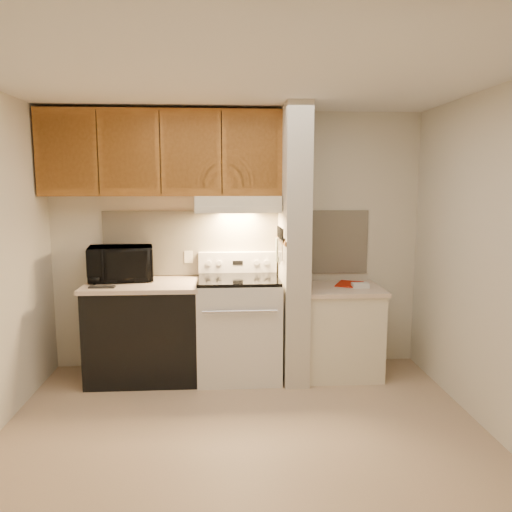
{
  "coord_description": "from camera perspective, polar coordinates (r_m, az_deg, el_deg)",
  "views": [
    {
      "loc": [
        -0.13,
        -3.38,
        1.82
      ],
      "look_at": [
        0.14,
        0.75,
        1.21
      ],
      "focal_mm": 35.0,
      "sensor_mm": 36.0,
      "label": 1
    }
  ],
  "objects": [
    {
      "name": "cab_gap_c",
      "position": [
        4.56,
        -3.94,
        11.69
      ],
      "size": [
        0.01,
        0.01,
        0.73
      ],
      "primitive_type": "cube",
      "color": "black",
      "rests_on": "upper_cabinets"
    },
    {
      "name": "knife_strip",
      "position": [
        4.54,
        2.9,
        2.05
      ],
      "size": [
        0.02,
        0.42,
        0.04
      ],
      "primitive_type": "cube",
      "color": "black",
      "rests_on": "partition_pillar"
    },
    {
      "name": "range_body",
      "position": [
        4.74,
        -1.97,
        -8.3
      ],
      "size": [
        0.76,
        0.65,
        0.92
      ],
      "primitive_type": "cube",
      "color": "silver",
      "rests_on": "floor"
    },
    {
      "name": "knife_handle_c",
      "position": [
        4.52,
        2.77,
        2.66
      ],
      "size": [
        0.02,
        0.02,
        0.1
      ],
      "primitive_type": "cylinder",
      "color": "black",
      "rests_on": "knife_strip"
    },
    {
      "name": "knife_handle_a",
      "position": [
        4.36,
        3.01,
        2.45
      ],
      "size": [
        0.02,
        0.02,
        0.1
      ],
      "primitive_type": "cylinder",
      "color": "black",
      "rests_on": "knife_strip"
    },
    {
      "name": "knife_handle_d",
      "position": [
        4.61,
        2.64,
        2.77
      ],
      "size": [
        0.02,
        0.02,
        0.1
      ],
      "primitive_type": "cylinder",
      "color": "black",
      "rests_on": "knife_strip"
    },
    {
      "name": "teal_jar",
      "position": [
        4.96,
        -16.08,
        -2.0
      ],
      "size": [
        0.09,
        0.09,
        0.09
      ],
      "primitive_type": "cylinder",
      "rotation": [
        0.0,
        0.0,
        -0.1
      ],
      "color": "#206D5F",
      "rests_on": "left_countertop"
    },
    {
      "name": "knife_handle_e",
      "position": [
        4.69,
        2.54,
        2.86
      ],
      "size": [
        0.02,
        0.02,
        0.1
      ],
      "primitive_type": "cylinder",
      "color": "black",
      "rests_on": "knife_strip"
    },
    {
      "name": "partition_pillar",
      "position": [
        4.61,
        4.32,
        1.26
      ],
      "size": [
        0.22,
        0.7,
        2.5
      ],
      "primitive_type": "cube",
      "color": "beige",
      "rests_on": "floor"
    },
    {
      "name": "red_folder",
      "position": [
        4.88,
        10.64,
        -3.17
      ],
      "size": [
        0.34,
        0.38,
        0.01
      ],
      "primitive_type": "cube",
      "rotation": [
        0.0,
        0.0,
        -0.43
      ],
      "color": "#B41D06",
      "rests_on": "right_countertop"
    },
    {
      "name": "floor",
      "position": [
        3.84,
        -1.38,
        -19.88
      ],
      "size": [
        3.6,
        3.6,
        0.0
      ],
      "primitive_type": "plane",
      "color": "tan",
      "rests_on": "ground"
    },
    {
      "name": "range_backguard",
      "position": [
        4.89,
        -2.11,
        -0.7
      ],
      "size": [
        0.76,
        0.08,
        0.2
      ],
      "primitive_type": "cube",
      "color": "silver",
      "rests_on": "range_body"
    },
    {
      "name": "pillar_trim",
      "position": [
        4.59,
        2.9,
        1.87
      ],
      "size": [
        0.01,
        0.7,
        0.04
      ],
      "primitive_type": "cube",
      "color": "#985C22",
      "rests_on": "partition_pillar"
    },
    {
      "name": "range_knob_right_outer",
      "position": [
        4.86,
        1.21,
        -0.75
      ],
      "size": [
        0.05,
        0.02,
        0.05
      ],
      "primitive_type": "cylinder",
      "rotation": [
        1.57,
        0.0,
        0.0
      ],
      "color": "silver",
      "rests_on": "range_backguard"
    },
    {
      "name": "spoon_rest",
      "position": [
        4.57,
        -17.19,
        -3.39
      ],
      "size": [
        0.22,
        0.08,
        0.02
      ],
      "primitive_type": "cube",
      "rotation": [
        0.0,
        0.0,
        -0.03
      ],
      "color": "black",
      "rests_on": "left_countertop"
    },
    {
      "name": "cab_door_c",
      "position": [
        4.57,
        -7.44,
        11.64
      ],
      "size": [
        0.46,
        0.01,
        0.63
      ],
      "primitive_type": "cube",
      "color": "#985C22",
      "rests_on": "upper_cabinets"
    },
    {
      "name": "range_knob_left_inner",
      "position": [
        4.84,
        -4.22,
        -0.8
      ],
      "size": [
        0.05,
        0.02,
        0.05
      ],
      "primitive_type": "cylinder",
      "rotation": [
        1.57,
        0.0,
        0.0
      ],
      "color": "silver",
      "rests_on": "range_backguard"
    },
    {
      "name": "cab_gap_a",
      "position": [
        4.69,
        -17.65,
        11.23
      ],
      "size": [
        0.01,
        0.01,
        0.73
      ],
      "primitive_type": "cube",
      "color": "black",
      "rests_on": "upper_cabinets"
    },
    {
      "name": "dishwasher_front",
      "position": [
        4.81,
        -12.63,
        -8.56
      ],
      "size": [
        1.0,
        0.63,
        0.87
      ],
      "primitive_type": "cube",
      "color": "black",
      "rests_on": "floor"
    },
    {
      "name": "oven_window",
      "position": [
        4.42,
        -1.85,
        -8.98
      ],
      "size": [
        0.5,
        0.01,
        0.3
      ],
      "primitive_type": "cube",
      "color": "black",
      "rests_on": "range_body"
    },
    {
      "name": "cab_door_a",
      "position": [
        4.76,
        -20.9,
        11.03
      ],
      "size": [
        0.46,
        0.01,
        0.63
      ],
      "primitive_type": "cube",
      "color": "#985C22",
      "rests_on": "upper_cabinets"
    },
    {
      "name": "backsplash",
      "position": [
        4.91,
        -2.14,
        1.52
      ],
      "size": [
        2.6,
        0.02,
        0.63
      ],
      "primitive_type": "cube",
      "color": "beige",
      "rests_on": "wall_back"
    },
    {
      "name": "oven_mitt",
      "position": [
        4.77,
        2.46,
        0.73
      ],
      "size": [
        0.03,
        0.09,
        0.22
      ],
      "primitive_type": "cube",
      "color": "slate",
      "rests_on": "partition_pillar"
    },
    {
      "name": "wall_right",
      "position": [
        3.94,
        25.73,
        -0.77
      ],
      "size": [
        0.02,
        3.0,
        2.5
      ],
      "primitive_type": "cube",
      "color": "beige",
      "rests_on": "floor"
    },
    {
      "name": "cab_door_d",
      "position": [
        4.56,
        -0.45,
        11.71
      ],
      "size": [
        0.46,
        0.01,
        0.63
      ],
      "primitive_type": "cube",
      "color": "#985C22",
      "rests_on": "upper_cabinets"
    },
    {
      "name": "outlet",
      "position": [
        4.92,
        -7.72,
        -0.11
      ],
      "size": [
        0.08,
        0.01,
        0.12
      ],
      "primitive_type": "cube",
      "color": "beige",
      "rests_on": "backsplash"
    },
    {
      "name": "range_knob_right_inner",
      "position": [
        4.85,
        0.03,
        -0.76
      ],
      "size": [
        0.05,
        0.02,
        0.05
      ],
      "primitive_type": "cylinder",
      "rotation": [
        1.57,
        0.0,
        0.0
      ],
      "color": "silver",
      "rests_on": "range_backguard"
    },
    {
      "name": "knife_blade_d",
      "position": [
        4.62,
        2.64,
        0.91
      ],
      "size": [
        0.01,
        0.04,
        0.16
      ],
      "primitive_type": "cube",
      "color": "silver",
      "rests_on": "knife_strip"
    },
    {
      "name": "ceiling",
      "position": [
        3.45,
        -1.53,
        19.74
      ],
      "size": [
        3.6,
        3.6,
        0.0
      ],
      "primitive_type": "plane",
      "rotation": [
        3.14,
        0.0,
        0.0
      ],
      "color": "white",
      "rests_on": "wall_back"
    },
    {
      "name": "oven_handle",
      "position": [
        4.33,
        -1.85,
        -6.35
      ],
      "size": [
        0.65,
        0.02,
        0.02
      ],
      "primitive_type": "cylinder",
      "rotation": [
        0.0,
        1.57,
        0.0
      ],
      "color": "silver",
      "rests_on": "range_body"
    },
    {
      "name": "microwave",
      "position": [
        4.85,
        -15.18,
        -0.8
      ],
      "size": [
        0.64,
        0.48,
        0.32
      ],
      "primitive_type": "imported",
      "rotation": [
        0.0,
        0.0,
        0.16
      ],
      "color": "black",
      "rests_on": "left_countertop"
    },
    {
      "name": "knife_blade_b",
      "position": [
        4.47,
        2.86,
        0.52
      ],
      "size": [
        0.01,
        0.04,
        0.18
      ],
      "primitive_type": "cube",
      "color": "silver",
      "rests_on": "knife_strip"
    },
    {
      "name": "cab_door_b",
      "position": [
        4.63,
        -14.31,
        11.4
      ],
      "size": [
        0.46,
        0.01,
        0.63
      ],
      "primitive_type": "cube",
      "color": "#985C22",
      "rests_on": "upper_cabinets"
    },
    {
      "name": "knife_blade_c",
      "position": [
        4.54,
        2.75,
        0.52
      ],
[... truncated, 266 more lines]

